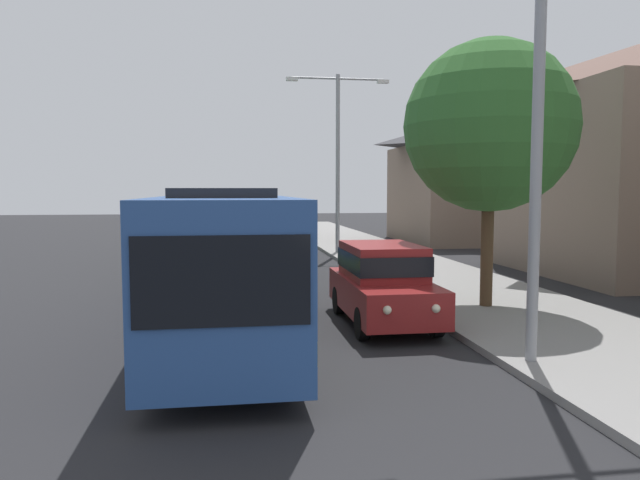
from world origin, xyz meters
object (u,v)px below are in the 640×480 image
(roadside_tree, at_px, (490,127))
(bus_middle, at_px, (226,214))
(box_truck_oncoming, at_px, (196,204))
(bus_rear, at_px, (227,205))
(bus_fourth_in_line, at_px, (227,208))
(bus_lead, at_px, (225,257))
(bus_second_in_line, at_px, (226,225))
(streetlamp_near, at_px, (539,91))
(streetlamp_mid, at_px, (338,146))
(white_suv, at_px, (383,281))

(roadside_tree, bearing_deg, bus_middle, 106.35)
(bus_middle, xyz_separation_m, box_truck_oncoming, (-3.30, 28.84, 0.02))
(bus_rear, bearing_deg, roadside_tree, -81.91)
(bus_middle, height_order, roadside_tree, roadside_tree)
(bus_rear, bearing_deg, bus_fourth_in_line, -90.00)
(bus_fourth_in_line, xyz_separation_m, roadside_tree, (6.78, -35.33, 3.12))
(bus_lead, distance_m, bus_second_in_line, 12.26)
(bus_middle, bearing_deg, box_truck_oncoming, 96.53)
(bus_rear, height_order, box_truck_oncoming, bus_rear)
(bus_middle, bearing_deg, streetlamp_near, -79.12)
(box_truck_oncoming, xyz_separation_m, streetlamp_mid, (8.70, -37.77, 3.60))
(bus_lead, distance_m, streetlamp_mid, 16.84)
(streetlamp_near, xyz_separation_m, roadside_tree, (1.38, 4.99, -0.07))
(bus_rear, bearing_deg, bus_second_in_line, -90.00)
(bus_rear, xyz_separation_m, white_suv, (3.70, -48.76, -0.66))
(bus_second_in_line, relative_size, white_suv, 2.55)
(bus_lead, xyz_separation_m, roadside_tree, (6.78, 1.37, 3.12))
(bus_rear, distance_m, box_truck_oncoming, 5.38)
(bus_fourth_in_line, bearing_deg, bus_middle, -90.00)
(streetlamp_mid, height_order, roadside_tree, streetlamp_mid)
(roadside_tree, bearing_deg, bus_lead, -168.61)
(bus_fourth_in_line, bearing_deg, streetlamp_mid, -75.69)
(streetlamp_near, bearing_deg, bus_fourth_in_line, 97.62)
(bus_lead, relative_size, roadside_tree, 1.65)
(bus_lead, distance_m, roadside_tree, 7.58)
(white_suv, bearing_deg, bus_second_in_line, 107.18)
(bus_second_in_line, height_order, streetlamp_mid, streetlamp_mid)
(bus_rear, height_order, streetlamp_near, streetlamp_near)
(bus_fourth_in_line, height_order, white_suv, bus_fourth_in_line)
(white_suv, relative_size, streetlamp_mid, 0.53)
(box_truck_oncoming, distance_m, streetlamp_mid, 38.92)
(streetlamp_near, bearing_deg, bus_second_in_line, 108.77)
(bus_middle, bearing_deg, white_suv, -81.30)
(bus_lead, xyz_separation_m, bus_fourth_in_line, (-0.00, 36.70, -0.00))
(white_suv, xyz_separation_m, streetlamp_near, (1.70, -3.92, 3.85))
(bus_lead, bearing_deg, roadside_tree, 11.39)
(streetlamp_mid, xyz_separation_m, roadside_tree, (1.38, -14.17, -0.50))
(streetlamp_near, bearing_deg, bus_lead, 146.12)
(bus_second_in_line, height_order, box_truck_oncoming, bus_second_in_line)
(streetlamp_near, distance_m, roadside_tree, 5.18)
(bus_second_in_line, relative_size, bus_rear, 0.97)
(bus_lead, relative_size, streetlamp_mid, 1.33)
(bus_rear, distance_m, streetlamp_mid, 34.14)
(bus_second_in_line, xyz_separation_m, box_truck_oncoming, (-3.30, 41.04, 0.02))
(streetlamp_mid, bearing_deg, bus_rear, 99.15)
(bus_second_in_line, height_order, white_suv, bus_second_in_line)
(bus_second_in_line, bearing_deg, streetlamp_near, -71.23)
(bus_middle, distance_m, streetlamp_near, 28.78)
(bus_rear, distance_m, roadside_tree, 48.27)
(bus_rear, relative_size, streetlamp_mid, 1.39)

